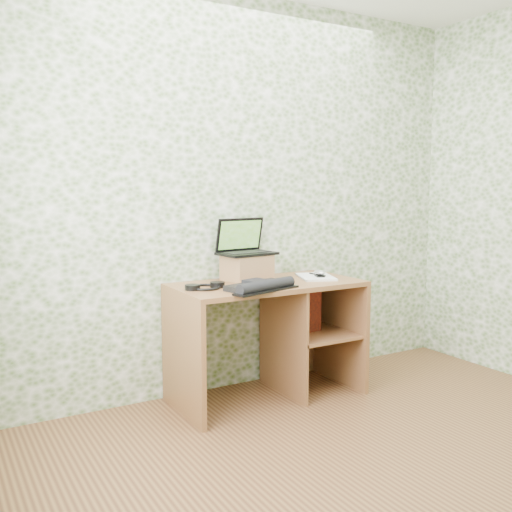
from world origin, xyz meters
TOP-DOWN VIEW (x-y plane):
  - floor at (0.00, 0.00)m, footprint 3.50×3.50m
  - wall_back at (0.00, 1.75)m, footprint 3.50×0.00m
  - desk at (0.08, 1.47)m, footprint 1.20×0.60m
  - riser at (-0.07, 1.58)m, footprint 0.30×0.26m
  - laptop at (-0.07, 1.62)m, footprint 0.38×0.28m
  - keyboard at (-0.16, 1.24)m, footprint 0.48×0.35m
  - headphones at (-0.43, 1.44)m, footprint 0.26×0.20m
  - notepad at (0.38, 1.43)m, footprint 0.31×0.36m
  - mouse at (0.38, 1.40)m, footprint 0.10×0.11m
  - pen at (0.40, 1.45)m, footprint 0.03×0.15m
  - red_box at (0.28, 1.44)m, footprint 0.26×0.11m

SIDE VIEW (x-z plane):
  - floor at x=0.00m, z-range 0.00..0.00m
  - desk at x=0.08m, z-range 0.11..0.86m
  - red_box at x=0.28m, z-range 0.39..0.69m
  - notepad at x=0.38m, z-range 0.75..0.76m
  - headphones at x=-0.43m, z-range 0.75..0.78m
  - pen at x=0.40m, z-range 0.76..0.77m
  - keyboard at x=-0.16m, z-range 0.74..0.81m
  - mouse at x=0.38m, z-range 0.76..0.80m
  - riser at x=-0.07m, z-range 0.75..0.92m
  - laptop at x=-0.07m, z-range 0.85..1.09m
  - wall_back at x=0.00m, z-range -0.45..3.05m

